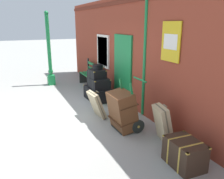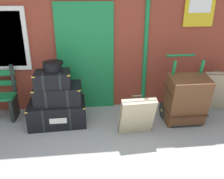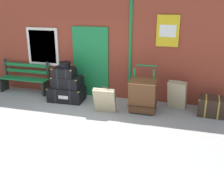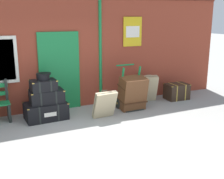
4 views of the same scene
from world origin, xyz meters
name	(u,v)px [view 2 (image 2 of 4)]	position (x,y,z in m)	size (l,w,h in m)	color
brick_facade	(87,29)	(-0.01, 2.60, 1.60)	(10.40, 0.35, 3.20)	brown
steamer_trunk_base	(58,112)	(-0.60, 1.81, 0.21)	(1.04, 0.69, 0.43)	black
steamer_trunk_middle	(59,93)	(-0.56, 1.83, 0.58)	(0.82, 0.57, 0.33)	black
steamer_trunk_top	(53,79)	(-0.63, 1.79, 0.87)	(0.63, 0.47, 0.27)	black
round_hatbox	(52,66)	(-0.62, 1.82, 1.10)	(0.35, 0.33, 0.17)	black
porters_trolley	(181,106)	(1.69, 1.71, 0.27)	(0.71, 0.62, 1.19)	black
large_brown_trunk	(186,100)	(1.69, 1.54, 0.47)	(0.70, 0.58, 0.94)	brown
suitcase_tan	(137,116)	(0.74, 1.25, 0.35)	(0.59, 0.39, 0.72)	tan
suitcase_umber	(215,91)	(2.54, 2.06, 0.40)	(0.55, 0.45, 0.80)	tan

